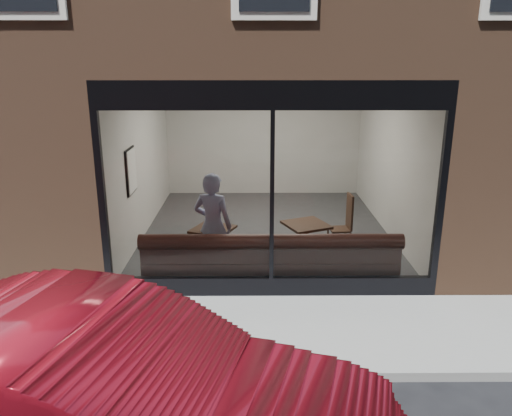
{
  "coord_description": "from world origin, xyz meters",
  "views": [
    {
      "loc": [
        -0.28,
        -4.87,
        3.5
      ],
      "look_at": [
        -0.23,
        2.4,
        1.29
      ],
      "focal_mm": 35.0,
      "sensor_mm": 36.0,
      "label": 1
    }
  ],
  "objects_px": {
    "cafe_chair_right": "(339,229)",
    "banquette": "(270,271)",
    "parked_car": "(103,409)",
    "person": "(213,226)",
    "cafe_table_left": "(213,229)",
    "cafe_table_right": "(306,225)"
  },
  "relations": [
    {
      "from": "cafe_chair_right",
      "to": "parked_car",
      "type": "distance_m",
      "value": 6.61
    },
    {
      "from": "banquette",
      "to": "parked_car",
      "type": "height_order",
      "value": "parked_car"
    },
    {
      "from": "cafe_table_left",
      "to": "cafe_chair_right",
      "type": "relative_size",
      "value": 1.67
    },
    {
      "from": "banquette",
      "to": "cafe_chair_right",
      "type": "distance_m",
      "value": 2.42
    },
    {
      "from": "cafe_table_left",
      "to": "banquette",
      "type": "bearing_deg",
      "value": -30.12
    },
    {
      "from": "person",
      "to": "cafe_table_right",
      "type": "xyz_separation_m",
      "value": [
        1.57,
        0.44,
        -0.14
      ]
    },
    {
      "from": "banquette",
      "to": "parked_car",
      "type": "xyz_separation_m",
      "value": [
        -1.48,
        -3.95,
        0.56
      ]
    },
    {
      "from": "cafe_table_left",
      "to": "cafe_chair_right",
      "type": "distance_m",
      "value": 2.81
    },
    {
      "from": "banquette",
      "to": "person",
      "type": "xyz_separation_m",
      "value": [
        -0.93,
        0.33,
        0.65
      ]
    },
    {
      "from": "person",
      "to": "cafe_table_left",
      "type": "xyz_separation_m",
      "value": [
        -0.02,
        0.22,
        -0.14
      ]
    },
    {
      "from": "cafe_chair_right",
      "to": "parked_car",
      "type": "height_order",
      "value": "parked_car"
    },
    {
      "from": "person",
      "to": "cafe_table_left",
      "type": "bearing_deg",
      "value": -67.26
    },
    {
      "from": "person",
      "to": "cafe_table_right",
      "type": "distance_m",
      "value": 1.63
    },
    {
      "from": "cafe_table_left",
      "to": "cafe_chair_right",
      "type": "xyz_separation_m",
      "value": [
        2.38,
        1.4,
        -0.5
      ]
    },
    {
      "from": "banquette",
      "to": "cafe_chair_right",
      "type": "height_order",
      "value": "banquette"
    },
    {
      "from": "person",
      "to": "parked_car",
      "type": "height_order",
      "value": "person"
    },
    {
      "from": "parked_car",
      "to": "cafe_table_right",
      "type": "bearing_deg",
      "value": -9.55
    },
    {
      "from": "banquette",
      "to": "person",
      "type": "distance_m",
      "value": 1.18
    },
    {
      "from": "banquette",
      "to": "parked_car",
      "type": "relative_size",
      "value": 0.83
    },
    {
      "from": "parked_car",
      "to": "banquette",
      "type": "bearing_deg",
      "value": -5.88
    },
    {
      "from": "cafe_chair_right",
      "to": "banquette",
      "type": "bearing_deg",
      "value": 48.4
    },
    {
      "from": "person",
      "to": "cafe_table_left",
      "type": "distance_m",
      "value": 0.26
    }
  ]
}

